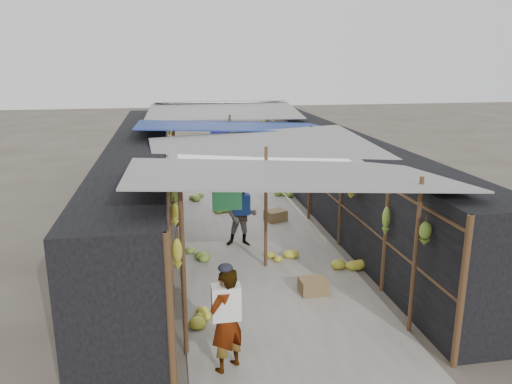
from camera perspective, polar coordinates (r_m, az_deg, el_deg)
ground at (r=8.23m, az=5.27°, el=-16.71°), size 80.00×80.00×0.00m
aisle_slab at (r=14.05m, az=-1.64°, el=-2.85°), size 3.60×16.00×0.02m
stall_left at (r=13.63m, az=-12.98°, el=1.19°), size 1.40×15.00×2.30m
stall_right at (r=14.37m, az=9.04°, el=2.09°), size 1.40×15.00×2.30m
crate_near at (r=9.65m, az=6.54°, el=-10.68°), size 0.51×0.42×0.30m
crate_mid at (r=13.64m, az=2.25°, el=-2.75°), size 0.65×0.59×0.32m
crate_back at (r=17.53m, az=-4.48°, el=1.23°), size 0.59×0.54×0.31m
black_basin at (r=18.27m, az=1.24°, el=1.63°), size 0.61×0.61×0.18m
vendor_elderly at (r=7.20m, az=-3.41°, el=-14.43°), size 0.68×0.64×1.56m
shopper_blue at (r=11.72m, az=-1.69°, el=-2.69°), size 0.83×0.70×1.51m
vendor_seated at (r=16.95m, az=2.64°, el=1.69°), size 0.48×0.61×0.83m
market_canopy at (r=13.84m, az=-1.80°, el=7.06°), size 5.62×15.20×2.77m
hanging_bananas at (r=13.77m, az=-1.57°, el=4.05°), size 3.95×13.54×0.82m
floor_bananas at (r=13.12m, az=-2.93°, el=-3.52°), size 3.79×10.87×0.34m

